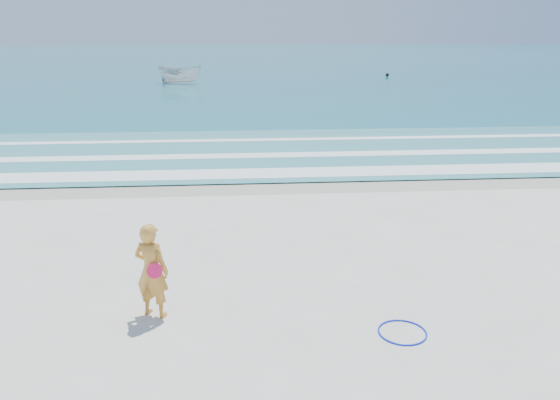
{
  "coord_description": "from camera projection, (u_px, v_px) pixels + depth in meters",
  "views": [
    {
      "loc": [
        -0.82,
        -8.41,
        4.87
      ],
      "look_at": [
        0.17,
        4.0,
        1.0
      ],
      "focal_mm": 35.0,
      "sensor_mm": 36.0,
      "label": 1
    }
  ],
  "objects": [
    {
      "name": "boat",
      "position": [
        180.0,
        74.0,
        51.93
      ],
      "size": [
        4.88,
        3.4,
        1.77
      ],
      "primitive_type": "imported",
      "rotation": [
        0.0,
        0.0,
        1.16
      ],
      "color": "silver",
      "rests_on": "ocean"
    },
    {
      "name": "foam_near",
      "position": [
        261.0,
        173.0,
        19.3
      ],
      "size": [
        400.0,
        1.4,
        0.01
      ],
      "primitive_type": "cube",
      "color": "white",
      "rests_on": "shallow"
    },
    {
      "name": "shallow",
      "position": [
        257.0,
        151.0,
        22.82
      ],
      "size": [
        400.0,
        10.0,
        0.01
      ],
      "primitive_type": "cube",
      "color": "#59B7AD",
      "rests_on": "ocean"
    },
    {
      "name": "woman",
      "position": [
        152.0,
        270.0,
        9.51
      ],
      "size": [
        0.75,
        0.63,
        1.74
      ],
      "color": "orange",
      "rests_on": "ground"
    },
    {
      "name": "wet_sand",
      "position": [
        263.0,
        184.0,
        18.07
      ],
      "size": [
        400.0,
        2.4,
        0.0
      ],
      "primitive_type": "cube",
      "color": "#B2A893",
      "rests_on": "ground"
    },
    {
      "name": "buoy",
      "position": [
        387.0,
        75.0,
        60.26
      ],
      "size": [
        0.38,
        0.38,
        0.38
      ],
      "primitive_type": "sphere",
      "color": "black",
      "rests_on": "ocean"
    },
    {
      "name": "ocean",
      "position": [
        239.0,
        56.0,
        109.46
      ],
      "size": [
        400.0,
        190.0,
        0.04
      ],
      "primitive_type": "cube",
      "color": "#19727F",
      "rests_on": "ground"
    },
    {
      "name": "hoop",
      "position": [
        402.0,
        332.0,
        9.18
      ],
      "size": [
        1.02,
        1.02,
        0.03
      ],
      "primitive_type": "torus",
      "rotation": [
        0.0,
        0.0,
        0.29
      ],
      "color": "#0C25DB",
      "rests_on": "ground"
    },
    {
      "name": "foam_far",
      "position": [
        255.0,
        140.0,
        25.2
      ],
      "size": [
        400.0,
        0.6,
        0.01
      ],
      "primitive_type": "cube",
      "color": "white",
      "rests_on": "shallow"
    },
    {
      "name": "foam_mid",
      "position": [
        258.0,
        155.0,
        22.06
      ],
      "size": [
        400.0,
        0.9,
        0.01
      ],
      "primitive_type": "cube",
      "color": "white",
      "rests_on": "shallow"
    },
    {
      "name": "ground",
      "position": [
        288.0,
        323.0,
        9.51
      ],
      "size": [
        400.0,
        400.0,
        0.0
      ],
      "primitive_type": "plane",
      "color": "silver",
      "rests_on": "ground"
    }
  ]
}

